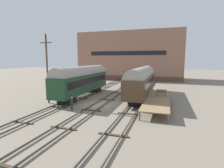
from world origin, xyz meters
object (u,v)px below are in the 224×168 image
object	(u,v)px
bench	(161,93)
person_worker	(72,102)
train_car_brown	(142,80)
train_car_green	(83,79)
utility_pole	(47,68)

from	to	relation	value
bench	person_worker	world-z (taller)	bench
train_car_brown	person_worker	distance (m)	12.64
train_car_brown	train_car_green	bearing A→B (deg)	-164.85
train_car_green	bench	size ratio (longest dim) A/B	10.85
person_worker	train_car_brown	bearing A→B (deg)	56.02
train_car_brown	train_car_green	distance (m)	9.83
bench	person_worker	size ratio (longest dim) A/B	0.81
bench	utility_pole	distance (m)	16.62
bench	utility_pole	size ratio (longest dim) A/B	0.14
train_car_brown	person_worker	world-z (taller)	train_car_brown
bench	utility_pole	xyz separation A→B (m)	(-15.43, -5.09, 3.50)
bench	person_worker	bearing A→B (deg)	-144.22
train_car_green	utility_pole	xyz separation A→B (m)	(-2.67, -5.49, 2.06)
train_car_brown	train_car_green	size ratio (longest dim) A/B	1.06
person_worker	utility_pole	bearing A→B (deg)	155.96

